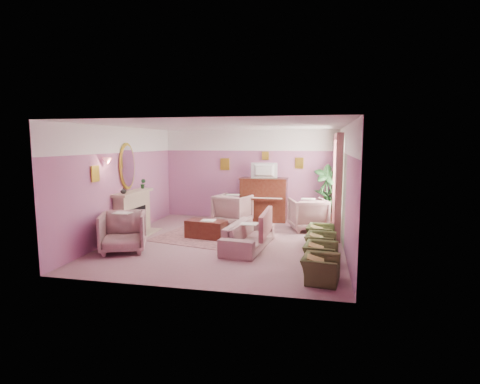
% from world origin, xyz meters
% --- Properties ---
extents(floor, '(5.50, 6.00, 0.01)m').
position_xyz_m(floor, '(0.00, 0.00, 0.00)').
color(floor, gray).
rests_on(floor, ground).
extents(ceiling, '(5.50, 6.00, 0.01)m').
position_xyz_m(ceiling, '(0.00, 0.00, 2.80)').
color(ceiling, silver).
rests_on(ceiling, wall_back).
extents(wall_back, '(5.50, 0.02, 2.80)m').
position_xyz_m(wall_back, '(0.00, 3.00, 1.40)').
color(wall_back, '#8E598D').
rests_on(wall_back, floor).
extents(wall_front, '(5.50, 0.02, 2.80)m').
position_xyz_m(wall_front, '(0.00, -3.00, 1.40)').
color(wall_front, '#8E598D').
rests_on(wall_front, floor).
extents(wall_left, '(0.02, 6.00, 2.80)m').
position_xyz_m(wall_left, '(-2.75, 0.00, 1.40)').
color(wall_left, '#8E598D').
rests_on(wall_left, floor).
extents(wall_right, '(0.02, 6.00, 2.80)m').
position_xyz_m(wall_right, '(2.75, 0.00, 1.40)').
color(wall_right, '#8E598D').
rests_on(wall_right, floor).
extents(picture_rail_band, '(5.50, 0.01, 0.65)m').
position_xyz_m(picture_rail_band, '(0.00, 2.99, 2.47)').
color(picture_rail_band, white).
rests_on(picture_rail_band, wall_back).
extents(stripe_panel, '(0.01, 3.00, 2.15)m').
position_xyz_m(stripe_panel, '(2.73, 1.30, 1.07)').
color(stripe_panel, '#ABB39A').
rests_on(stripe_panel, wall_right).
extents(fireplace_surround, '(0.30, 1.40, 1.10)m').
position_xyz_m(fireplace_surround, '(-2.59, 0.20, 0.55)').
color(fireplace_surround, tan).
rests_on(fireplace_surround, floor).
extents(fireplace_inset, '(0.18, 0.72, 0.68)m').
position_xyz_m(fireplace_inset, '(-2.49, 0.20, 0.40)').
color(fireplace_inset, black).
rests_on(fireplace_inset, floor).
extents(fire_ember, '(0.06, 0.54, 0.10)m').
position_xyz_m(fire_ember, '(-2.45, 0.20, 0.22)').
color(fire_ember, orange).
rests_on(fire_ember, floor).
extents(mantel_shelf, '(0.40, 1.55, 0.07)m').
position_xyz_m(mantel_shelf, '(-2.56, 0.20, 1.12)').
color(mantel_shelf, tan).
rests_on(mantel_shelf, fireplace_surround).
extents(hearth, '(0.55, 1.50, 0.02)m').
position_xyz_m(hearth, '(-2.39, 0.20, 0.01)').
color(hearth, tan).
rests_on(hearth, floor).
extents(mirror_frame, '(0.04, 0.72, 1.20)m').
position_xyz_m(mirror_frame, '(-2.70, 0.20, 1.80)').
color(mirror_frame, gold).
rests_on(mirror_frame, wall_left).
extents(mirror_glass, '(0.01, 0.60, 1.06)m').
position_xyz_m(mirror_glass, '(-2.67, 0.20, 1.80)').
color(mirror_glass, silver).
rests_on(mirror_glass, wall_left).
extents(sconce_shade, '(0.20, 0.20, 0.16)m').
position_xyz_m(sconce_shade, '(-2.62, -0.85, 1.98)').
color(sconce_shade, '#E57A75').
rests_on(sconce_shade, wall_left).
extents(piano, '(1.40, 0.60, 1.30)m').
position_xyz_m(piano, '(0.50, 2.68, 0.65)').
color(piano, '#451C11').
rests_on(piano, floor).
extents(piano_keyshelf, '(1.30, 0.12, 0.06)m').
position_xyz_m(piano_keyshelf, '(0.50, 2.33, 0.72)').
color(piano_keyshelf, '#451C11').
rests_on(piano_keyshelf, piano).
extents(piano_keys, '(1.20, 0.08, 0.02)m').
position_xyz_m(piano_keys, '(0.50, 2.33, 0.76)').
color(piano_keys, white).
rests_on(piano_keys, piano).
extents(piano_top, '(1.45, 0.65, 0.04)m').
position_xyz_m(piano_top, '(0.50, 2.68, 1.31)').
color(piano_top, '#451C11').
rests_on(piano_top, piano).
extents(television, '(0.80, 0.12, 0.48)m').
position_xyz_m(television, '(0.50, 2.63, 1.60)').
color(television, black).
rests_on(television, piano).
extents(print_back_left, '(0.30, 0.03, 0.38)m').
position_xyz_m(print_back_left, '(-0.80, 2.96, 1.72)').
color(print_back_left, gold).
rests_on(print_back_left, wall_back).
extents(print_back_right, '(0.26, 0.03, 0.34)m').
position_xyz_m(print_back_right, '(1.55, 2.96, 1.78)').
color(print_back_right, gold).
rests_on(print_back_right, wall_back).
extents(print_back_mid, '(0.22, 0.03, 0.26)m').
position_xyz_m(print_back_mid, '(0.50, 2.96, 2.00)').
color(print_back_mid, gold).
rests_on(print_back_mid, wall_back).
extents(print_left_wall, '(0.03, 0.28, 0.36)m').
position_xyz_m(print_left_wall, '(-2.71, -1.20, 1.72)').
color(print_left_wall, gold).
rests_on(print_left_wall, wall_left).
extents(window_blind, '(0.03, 1.40, 1.80)m').
position_xyz_m(window_blind, '(2.70, 1.55, 1.70)').
color(window_blind, silver).
rests_on(window_blind, wall_right).
extents(curtain_left, '(0.16, 0.34, 2.60)m').
position_xyz_m(curtain_left, '(2.62, 0.63, 1.30)').
color(curtain_left, '#9C575B').
rests_on(curtain_left, floor).
extents(curtain_right, '(0.16, 0.34, 2.60)m').
position_xyz_m(curtain_right, '(2.62, 2.47, 1.30)').
color(curtain_right, '#9C575B').
rests_on(curtain_right, floor).
extents(pelmet, '(0.16, 2.20, 0.16)m').
position_xyz_m(pelmet, '(2.62, 1.55, 2.56)').
color(pelmet, '#9C575B').
rests_on(pelmet, wall_right).
extents(mantel_plant, '(0.16, 0.16, 0.28)m').
position_xyz_m(mantel_plant, '(-2.55, 0.75, 1.29)').
color(mantel_plant, '#1F4A21').
rests_on(mantel_plant, mantel_shelf).
extents(mantel_vase, '(0.16, 0.16, 0.16)m').
position_xyz_m(mantel_vase, '(-2.55, -0.30, 1.23)').
color(mantel_vase, white).
rests_on(mantel_vase, mantel_shelf).
extents(area_rug, '(2.82, 2.29, 0.01)m').
position_xyz_m(area_rug, '(-0.60, 0.28, 0.01)').
color(area_rug, '#8E585B').
rests_on(area_rug, floor).
extents(coffee_table, '(1.07, 0.66, 0.45)m').
position_xyz_m(coffee_table, '(-0.61, 0.28, 0.23)').
color(coffee_table, '#471D14').
rests_on(coffee_table, floor).
extents(table_paper, '(0.35, 0.28, 0.01)m').
position_xyz_m(table_paper, '(-0.56, 0.28, 0.46)').
color(table_paper, white).
rests_on(table_paper, coffee_table).
extents(sofa, '(0.66, 1.97, 0.80)m').
position_xyz_m(sofa, '(0.60, -0.40, 0.40)').
color(sofa, gray).
rests_on(sofa, floor).
extents(sofa_throw, '(0.10, 1.49, 0.55)m').
position_xyz_m(sofa_throw, '(1.00, -0.40, 0.60)').
color(sofa_throw, '#9C575B').
rests_on(sofa_throw, sofa).
extents(floral_armchair_left, '(0.94, 0.94, 0.98)m').
position_xyz_m(floral_armchair_left, '(-0.34, 2.06, 0.49)').
color(floral_armchair_left, gray).
rests_on(floral_armchair_left, floor).
extents(floral_armchair_right, '(0.94, 0.94, 0.98)m').
position_xyz_m(floral_armchair_right, '(1.88, 1.69, 0.49)').
color(floral_armchair_right, gray).
rests_on(floral_armchair_right, floor).
extents(floral_armchair_front, '(0.94, 0.94, 0.98)m').
position_xyz_m(floral_armchair_front, '(-2.07, -1.24, 0.49)').
color(floral_armchair_front, gray).
rests_on(floral_armchair_front, floor).
extents(olive_chair_a, '(0.50, 0.70, 0.61)m').
position_xyz_m(olive_chair_a, '(2.22, -2.21, 0.30)').
color(olive_chair_a, '#475429').
rests_on(olive_chair_a, floor).
extents(olive_chair_b, '(0.50, 0.70, 0.61)m').
position_xyz_m(olive_chair_b, '(2.22, -1.39, 0.30)').
color(olive_chair_b, '#475429').
rests_on(olive_chair_b, floor).
extents(olive_chair_c, '(0.50, 0.70, 0.61)m').
position_xyz_m(olive_chair_c, '(2.22, -0.57, 0.30)').
color(olive_chair_c, '#475429').
rests_on(olive_chair_c, floor).
extents(olive_chair_d, '(0.50, 0.70, 0.61)m').
position_xyz_m(olive_chair_d, '(2.22, 0.25, 0.30)').
color(olive_chair_d, '#475429').
rests_on(olive_chair_d, floor).
extents(side_table, '(0.52, 0.52, 0.70)m').
position_xyz_m(side_table, '(2.39, 2.64, 0.35)').
color(side_table, silver).
rests_on(side_table, floor).
extents(side_plant_big, '(0.30, 0.30, 0.34)m').
position_xyz_m(side_plant_big, '(2.39, 2.64, 0.87)').
color(side_plant_big, '#1F4A21').
rests_on(side_plant_big, side_table).
extents(side_plant_small, '(0.16, 0.16, 0.28)m').
position_xyz_m(side_plant_small, '(2.51, 2.54, 0.84)').
color(side_plant_small, '#1F4A21').
rests_on(side_plant_small, side_table).
extents(palm_pot, '(0.34, 0.34, 0.34)m').
position_xyz_m(palm_pot, '(2.38, 2.48, 0.17)').
color(palm_pot, brown).
rests_on(palm_pot, floor).
extents(palm_plant, '(0.76, 0.76, 1.44)m').
position_xyz_m(palm_plant, '(2.38, 2.48, 1.06)').
color(palm_plant, '#1F4A21').
rests_on(palm_plant, palm_pot).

